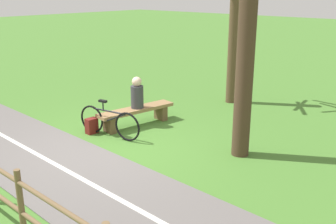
% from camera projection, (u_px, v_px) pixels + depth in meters
% --- Properties ---
extents(ground_plane, '(80.00, 80.00, 0.00)m').
position_uv_depth(ground_plane, '(107.00, 149.00, 8.28)').
color(ground_plane, '#477A2D').
extents(bench, '(2.05, 0.72, 0.44)m').
position_uv_depth(bench, '(136.00, 113.00, 9.60)').
color(bench, '#937047').
rests_on(bench, ground_plane).
extents(person_seated, '(0.35, 0.35, 0.77)m').
position_uv_depth(person_seated, '(137.00, 94.00, 9.48)').
color(person_seated, '#38383D').
rests_on(person_seated, bench).
extents(bicycle, '(0.35, 1.65, 0.84)m').
position_uv_depth(bicycle, '(109.00, 122.00, 8.86)').
color(bicycle, black).
rests_on(bicycle, ground_plane).
extents(backpack, '(0.27, 0.23, 0.36)m').
position_uv_depth(backpack, '(91.00, 126.00, 9.13)').
color(backpack, maroon).
rests_on(backpack, ground_plane).
extents(tree_mid_field, '(1.05, 1.54, 5.01)m').
position_uv_depth(tree_mid_field, '(247.00, 33.00, 7.32)').
color(tree_mid_field, '#473323').
rests_on(tree_mid_field, ground_plane).
extents(tree_by_path, '(1.66, 1.74, 4.26)m').
position_uv_depth(tree_by_path, '(233.00, 29.00, 11.04)').
color(tree_by_path, brown).
rests_on(tree_by_path, ground_plane).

